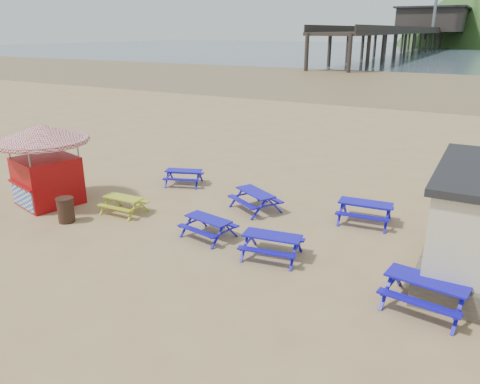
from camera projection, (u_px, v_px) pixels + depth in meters
The scene contains 13 objects.
ground at pixel (214, 230), 16.41m from camera, with size 400.00×400.00×0.00m, color tan.
wet_sand at pixel (432, 83), 61.98m from camera, with size 400.00×400.00×0.00m, color olive.
sea at pixel (480, 51), 157.25m from camera, with size 400.00×400.00×0.00m, color #465864.
picnic_table_blue_a at pixel (184, 177), 21.16m from camera, with size 1.96×1.77×0.68m.
picnic_table_blue_b at pixel (255, 201), 18.14m from camera, with size 2.30×2.16×0.76m.
picnic_table_blue_c at pixel (365, 213), 16.94m from camera, with size 2.00×1.67×0.79m.
picnic_table_blue_d at pixel (208, 228), 15.77m from camera, with size 1.86×1.61×0.69m.
picnic_table_blue_e at pixel (272, 246), 14.36m from camera, with size 1.95×1.66×0.74m.
picnic_table_blue_f at pixel (426, 294), 11.69m from camera, with size 2.16×1.84×0.83m.
picnic_table_yellow at pixel (124, 205), 17.86m from camera, with size 1.58×1.29×0.65m.
ice_cream_kiosk at pixel (44, 154), 18.33m from camera, with size 4.46×4.46×3.24m.
litter_bin at pixel (66, 210), 16.98m from camera, with size 0.63×0.63×0.93m.
pier at pixel (429, 33), 170.44m from camera, with size 24.00×220.00×39.29m.
Camera 1 is at (8.02, -12.78, 6.66)m, focal length 35.00 mm.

